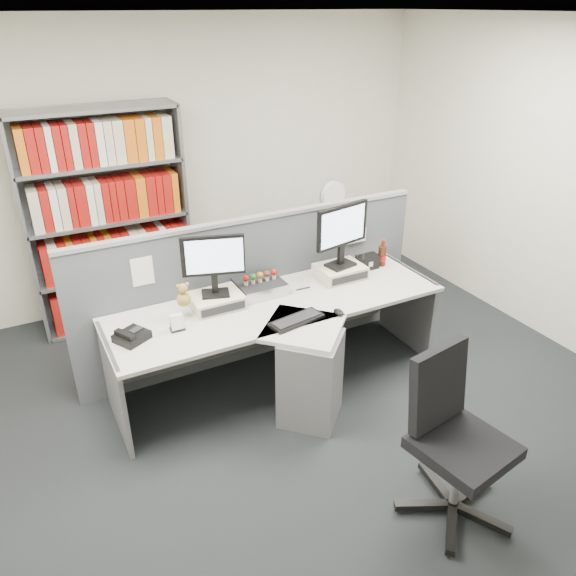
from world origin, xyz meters
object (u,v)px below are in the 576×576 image
desk_phone (131,336)px  filing_cabinet (330,261)px  keyboard (297,320)px  shelving_unit (108,224)px  desk (291,346)px  cola_bottle (382,256)px  monitor_left (213,260)px  desktop_pc (260,287)px  speaker (367,262)px  desk_calendar (177,324)px  desk_fan (332,199)px  mouse (339,312)px  monitor_right (342,231)px  office_chair (453,433)px

desk_phone → filing_cabinet: size_ratio=0.38×
keyboard → shelving_unit: size_ratio=0.21×
desk_phone → desk: bearing=-10.3°
desk_phone → cola_bottle: size_ratio=1.10×
monitor_left → desktop_pc: 0.51m
keyboard → speaker: bearing=27.9°
desk_calendar → desk_fan: size_ratio=0.24×
mouse → cola_bottle: size_ratio=0.41×
desk_phone → desk_fan: size_ratio=0.52×
cola_bottle → shelving_unit: bearing=144.3°
filing_cabinet → mouse: bearing=-119.8°
monitor_left → speaker: (1.39, 0.03, -0.32)m
keyboard → mouse: bearing=-8.8°
monitor_right → office_chair: bearing=-100.9°
monitor_right → shelving_unit: (-1.56, 1.46, -0.16)m
desk_calendar → office_chair: bearing=-54.2°
desk_calendar → shelving_unit: bearing=93.4°
shelving_unit → desktop_pc: bearing=-58.8°
speaker → office_chair: size_ratio=0.18×
desk_fan → office_chair: desk_fan is taller
shelving_unit → filing_cabinet: shelving_unit is taller
keyboard → shelving_unit: shelving_unit is taller
keyboard → mouse: (0.32, -0.05, 0.01)m
shelving_unit → filing_cabinet: (2.10, -0.45, -0.63)m
keyboard → desk_calendar: size_ratio=3.55×
desk_calendar → cola_bottle: cola_bottle is taller
keyboard → speaker: size_ratio=2.28×
keyboard → mouse: 0.33m
desk_fan → office_chair: bearing=-107.6°
monitor_right → desk_calendar: monitor_right is taller
desk_fan → desk_calendar: bearing=-148.8°
mouse → desk_calendar: bearing=163.3°
desk_phone → cola_bottle: cola_bottle is taller
desk_fan → keyboard: bearing=-129.0°
desktop_pc → desk_fan: 1.59m
monitor_right → mouse: (-0.35, -0.53, -0.39)m
cola_bottle → desktop_pc: bearing=178.3°
cola_bottle → desk_fan: bearing=84.4°
keyboard → cola_bottle: bearing=24.4°
filing_cabinet → monitor_right: bearing=-117.9°
cola_bottle → shelving_unit: shelving_unit is taller
desk_phone → monitor_right: bearing=5.8°
monitor_left → filing_cabinet: 2.07m
cola_bottle → filing_cabinet: cola_bottle is taller
desk_phone → shelving_unit: 1.67m
desk → office_chair: office_chair is taller
desk → desk_phone: desk_phone is taller
desk → filing_cabinet: desk is taller
mouse → desk_fan: desk_fan is taller
mouse → desk_phone: bearing=166.3°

